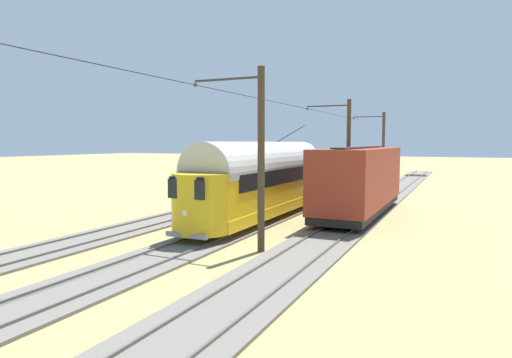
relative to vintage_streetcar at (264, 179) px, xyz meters
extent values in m
plane|color=#9E8956|center=(0.00, -5.93, -2.25)|extent=(220.00, 220.00, 0.00)
cube|color=#666059|center=(-4.68, -5.93, -2.20)|extent=(2.80, 80.00, 0.10)
cube|color=#59544C|center=(-3.96, -5.93, -2.11)|extent=(0.07, 80.00, 0.08)
cube|color=#59544C|center=(-5.40, -5.93, -2.11)|extent=(0.07, 80.00, 0.08)
cube|color=#47331E|center=(-4.68, -37.93, -2.15)|extent=(2.50, 0.24, 0.08)
cube|color=#47331E|center=(-4.68, -37.28, -2.15)|extent=(2.50, 0.24, 0.08)
cube|color=#47331E|center=(-4.68, -36.63, -2.15)|extent=(2.50, 0.24, 0.08)
cube|color=#47331E|center=(-4.68, -35.98, -2.15)|extent=(2.50, 0.24, 0.08)
cube|color=#47331E|center=(-4.68, -35.33, -2.15)|extent=(2.50, 0.24, 0.08)
cube|color=#666059|center=(0.00, -5.93, -2.20)|extent=(2.80, 80.00, 0.10)
cube|color=#59544C|center=(0.72, -5.93, -2.11)|extent=(0.07, 80.00, 0.08)
cube|color=#59544C|center=(-0.72, -5.93, -2.11)|extent=(0.07, 80.00, 0.08)
cube|color=#47331E|center=(0.00, -37.93, -2.15)|extent=(2.50, 0.24, 0.08)
cube|color=#47331E|center=(0.00, -37.28, -2.15)|extent=(2.50, 0.24, 0.08)
cube|color=#47331E|center=(0.00, -36.63, -2.15)|extent=(2.50, 0.24, 0.08)
cube|color=#47331E|center=(0.00, -35.98, -2.15)|extent=(2.50, 0.24, 0.08)
cube|color=#47331E|center=(0.00, -35.33, -2.15)|extent=(2.50, 0.24, 0.08)
cube|color=#666059|center=(4.68, -5.93, -2.20)|extent=(2.80, 80.00, 0.10)
cube|color=#59544C|center=(5.40, -5.93, -2.11)|extent=(0.07, 80.00, 0.08)
cube|color=#59544C|center=(3.96, -5.93, -2.11)|extent=(0.07, 80.00, 0.08)
cube|color=#47331E|center=(4.68, -37.93, -2.15)|extent=(2.50, 0.24, 0.08)
cube|color=#47331E|center=(4.68, -37.28, -2.15)|extent=(2.50, 0.24, 0.08)
cube|color=#47331E|center=(4.68, -36.63, -2.15)|extent=(2.50, 0.24, 0.08)
cube|color=#47331E|center=(4.68, -35.98, -2.15)|extent=(2.50, 0.24, 0.08)
cube|color=#47331E|center=(4.68, -35.33, -2.15)|extent=(2.50, 0.24, 0.08)
cube|color=gold|center=(0.00, -0.01, -1.55)|extent=(2.65, 13.07, 0.55)
cube|color=gold|center=(0.00, -0.01, -0.80)|extent=(2.55, 13.07, 0.95)
cube|color=gold|center=(0.00, -0.01, 0.20)|extent=(2.55, 13.07, 1.05)
cylinder|color=#B7B7B2|center=(0.00, -0.01, 0.73)|extent=(2.65, 12.81, 2.65)
cylinder|color=gold|center=(0.00, 6.48, -0.55)|extent=(2.55, 2.55, 2.55)
cylinder|color=gold|center=(0.00, -6.49, -0.55)|extent=(2.55, 2.55, 2.55)
cube|color=black|center=(0.00, 7.61, 0.47)|extent=(1.63, 0.08, 0.36)
cube|color=black|center=(0.00, 7.65, 0.15)|extent=(1.73, 0.06, 0.80)
cube|color=black|center=(1.29, -0.01, 0.20)|extent=(0.04, 10.98, 0.80)
cube|color=black|center=(-1.29, -0.01, 0.20)|extent=(0.04, 10.98, 0.80)
cylinder|color=silver|center=(0.00, 7.74, -0.80)|extent=(0.24, 0.06, 0.24)
cube|color=gray|center=(0.00, 7.68, -1.72)|extent=(1.94, 0.12, 0.20)
cylinder|color=black|center=(0.00, -4.48, 2.62)|extent=(0.07, 5.04, 1.20)
cylinder|color=black|center=(0.72, 4.18, -1.69)|extent=(0.10, 0.76, 0.76)
cylinder|color=black|center=(-0.72, 4.18, -1.69)|extent=(0.10, 0.76, 0.76)
cylinder|color=black|center=(0.72, -4.19, -1.69)|extent=(0.10, 0.76, 0.76)
cylinder|color=black|center=(-0.72, -4.19, -1.69)|extent=(0.10, 0.76, 0.76)
cube|color=maroon|center=(-4.68, -3.21, 0.08)|extent=(2.90, 11.78, 3.20)
cube|color=#332D28|center=(-4.68, -3.21, 1.74)|extent=(0.70, 10.60, 0.08)
cube|color=black|center=(-4.68, -3.21, -1.72)|extent=(2.70, 11.78, 0.36)
cube|color=black|center=(-3.20, -3.21, -0.18)|extent=(0.06, 2.20, 2.56)
cylinder|color=black|center=(-3.96, 0.91, -1.65)|extent=(0.10, 0.84, 0.84)
cylinder|color=black|center=(-5.40, 0.91, -1.65)|extent=(0.10, 0.84, 0.84)
cylinder|color=black|center=(-3.96, -7.34, -1.65)|extent=(0.10, 0.84, 0.84)
cylinder|color=black|center=(-5.40, -7.34, -1.65)|extent=(0.10, 0.84, 0.84)
cylinder|color=#423323|center=(-2.95, -21.90, 1.33)|extent=(0.28, 0.28, 7.16)
cylinder|color=#2D2D2D|center=(-1.48, -21.90, 4.51)|extent=(2.95, 0.10, 0.10)
sphere|color=#334733|center=(0.00, -21.90, 4.36)|extent=(0.16, 0.16, 0.16)
cylinder|color=#423323|center=(-2.95, -7.51, 1.33)|extent=(0.28, 0.28, 7.16)
cylinder|color=#2D2D2D|center=(-1.48, -7.51, 4.51)|extent=(2.95, 0.10, 0.10)
sphere|color=#334733|center=(0.00, -7.51, 4.36)|extent=(0.16, 0.16, 0.16)
cylinder|color=#423323|center=(-2.95, 6.87, 1.33)|extent=(0.28, 0.28, 7.16)
cylinder|color=#2D2D2D|center=(-1.48, 6.87, 4.51)|extent=(2.95, 0.10, 0.10)
sphere|color=#334733|center=(0.00, 6.87, 4.36)|extent=(0.16, 0.16, 0.16)
cylinder|color=black|center=(0.00, -0.32, 4.36)|extent=(0.03, 47.16, 0.03)
cylinder|color=black|center=(-1.48, -21.90, 4.51)|extent=(2.95, 0.02, 0.02)
cube|color=#47331E|center=(7.35, -6.55, -2.16)|extent=(0.24, 2.40, 0.18)
cube|color=#47331E|center=(7.65, -6.55, -2.16)|extent=(0.24, 2.40, 0.18)
cube|color=#47331E|center=(7.95, -6.55, -2.16)|extent=(0.24, 2.40, 0.18)
cube|color=#47331E|center=(7.65, -6.85, -1.98)|extent=(2.40, 0.24, 0.18)
cube|color=#47331E|center=(7.65, -6.55, -1.98)|extent=(2.40, 0.24, 0.18)
cube|color=#47331E|center=(7.65, -6.25, -1.98)|extent=(2.40, 0.24, 0.18)
cube|color=#47331E|center=(7.35, -6.55, -1.80)|extent=(0.24, 2.40, 0.18)
cube|color=#47331E|center=(7.65, -6.55, -1.80)|extent=(0.24, 2.40, 0.18)
cube|color=#47331E|center=(7.95, -6.55, -1.80)|extent=(0.24, 2.40, 0.18)
camera|label=1|loc=(-10.05, 22.60, 2.04)|focal=31.37mm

